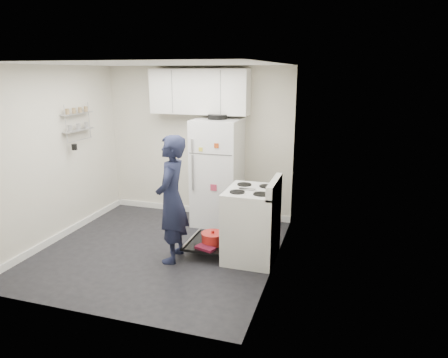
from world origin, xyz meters
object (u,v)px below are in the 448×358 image
(refrigerator, at_px, (218,172))
(person, at_px, (172,199))
(open_oven_door, at_px, (210,240))
(electric_range, at_px, (251,225))

(refrigerator, relative_size, person, 1.07)
(refrigerator, height_order, person, refrigerator)
(refrigerator, xyz_separation_m, person, (-0.15, -1.44, -0.03))
(open_oven_door, bearing_deg, person, -144.14)
(open_oven_door, bearing_deg, refrigerator, 102.99)
(open_oven_door, xyz_separation_m, refrigerator, (-0.26, 1.14, 0.66))
(electric_range, height_order, open_oven_door, electric_range)
(person, bearing_deg, electric_range, 101.86)
(open_oven_door, bearing_deg, electric_range, 3.82)
(open_oven_door, relative_size, person, 0.44)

